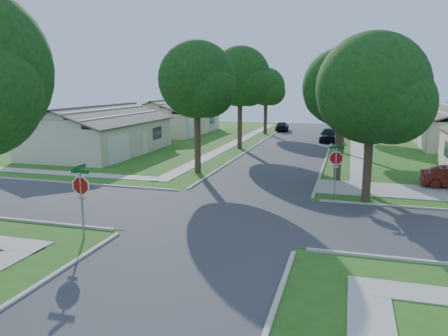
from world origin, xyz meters
TOP-DOWN VIEW (x-y plane):
  - ground at (0.00, 0.00)m, footprint 100.00×100.00m
  - road_ns at (0.00, 0.00)m, footprint 7.00×100.00m
  - sidewalk_ne at (6.10, 26.00)m, footprint 1.20×40.00m
  - sidewalk_nw at (-6.10, 26.00)m, footprint 1.20×40.00m
  - driveway at (7.90, 7.10)m, footprint 8.80×3.60m
  - stop_sign_sw at (-4.70, -4.70)m, footprint 1.05×0.80m
  - stop_sign_ne at (4.70, 4.70)m, footprint 1.05×0.80m
  - tree_e_near at (4.75, 9.01)m, footprint 4.97×4.80m
  - tree_e_mid at (4.76, 21.01)m, footprint 5.59×5.40m
  - tree_e_far at (4.75, 34.01)m, footprint 5.17×5.00m
  - tree_w_near at (-4.64, 9.01)m, footprint 5.38×5.20m
  - tree_w_mid at (-4.64, 21.01)m, footprint 5.80×5.60m
  - tree_w_far at (-4.65, 34.01)m, footprint 4.76×4.60m
  - tree_ne_corner at (6.36, 4.21)m, footprint 5.80×5.60m
  - house_nw_near at (-15.99, 15.00)m, footprint 8.42×13.60m
  - house_nw_far at (-15.99, 32.00)m, footprint 8.42×13.60m
  - car_curb_east at (3.20, 28.40)m, footprint 1.80×4.37m
  - car_curb_west at (-3.20, 37.91)m, footprint 2.00×4.16m

SIDE VIEW (x-z plane):
  - ground at x=0.00m, z-range 0.00..0.00m
  - road_ns at x=0.00m, z-range -0.01..0.01m
  - sidewalk_ne at x=6.10m, z-range 0.00..0.04m
  - sidewalk_nw at x=-6.10m, z-range 0.00..0.04m
  - driveway at x=7.90m, z-range 0.00..0.05m
  - car_curb_west at x=-3.20m, z-range 0.00..1.17m
  - car_curb_east at x=3.20m, z-range 0.00..1.48m
  - house_nw_near at x=-15.99m, z-range -0.60..3.63m
  - house_nw_far at x=-15.99m, z-range -0.60..3.63m
  - stop_sign_sw at x=-4.70m, z-range 0.54..3.52m
  - stop_sign_ne at x=4.70m, z-range 0.54..3.52m
  - tree_w_far at x=-4.65m, z-range 1.49..9.52m
  - tree_ne_corner at x=6.36m, z-range 1.26..9.92m
  - tree_e_near at x=4.75m, z-range 1.50..9.78m
  - tree_e_far at x=4.75m, z-range 1.62..10.34m
  - tree_w_near at x=-4.64m, z-range 1.63..10.60m
  - tree_e_mid at x=4.76m, z-range 1.64..10.86m
  - tree_w_mid at x=-4.64m, z-range 1.71..11.27m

